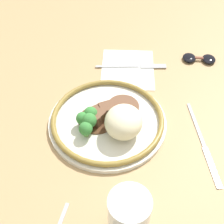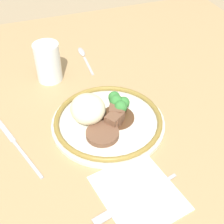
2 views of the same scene
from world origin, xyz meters
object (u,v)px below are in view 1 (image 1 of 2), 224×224
Objects in this scene: plate at (110,120)px; fork at (138,66)px; juice_glass at (128,218)px; knife at (204,145)px; sunglasses at (199,58)px.

fork is (-0.22, 0.03, -0.02)m from plate.
knife is (-0.22, 0.12, -0.05)m from juice_glass.
plate is 0.34m from sunglasses.
juice_glass reaches higher than fork.
plate is 1.22× the size of knife.
juice_glass reaches higher than sunglasses.
plate reaches higher than knife.
plate is 0.21m from knife.
fork is at bearing -73.55° from sunglasses.
juice_glass is at bearing -17.76° from sunglasses.
fork is 0.17m from sunglasses.
fork is at bearing -172.33° from juice_glass.
knife is (0.22, 0.18, -0.00)m from fork.
juice_glass is 0.52m from sunglasses.
juice_glass is (0.23, 0.09, 0.03)m from plate.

